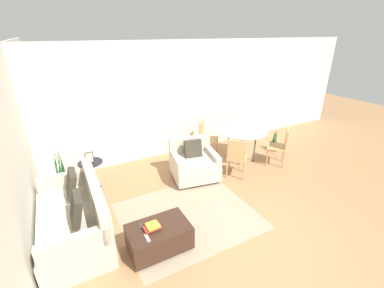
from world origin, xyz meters
TOP-DOWN VIEW (x-y plane):
  - ground_plane at (0.00, 0.00)m, footprint 20.00×20.00m
  - wall_back at (0.00, 3.36)m, footprint 12.00×0.06m
  - wall_left at (-2.93, 1.50)m, footprint 0.06×12.00m
  - area_rug at (-0.64, 0.88)m, footprint 2.21×1.88m
  - couch at (-2.36, 1.25)m, footprint 0.91×1.77m
  - armchair at (0.06, 1.97)m, footprint 1.05×0.99m
  - ottoman at (-1.34, 0.44)m, footprint 0.87×0.55m
  - book_stack at (-1.43, 0.43)m, footprint 0.24×0.18m
  - tv_remote_primary at (-1.55, 0.31)m, footprint 0.04×0.17m
  - tv_remote_secondary at (-1.56, 0.58)m, footprint 0.06×0.14m
  - potted_plant at (-2.45, 2.58)m, footprint 0.32×0.32m
  - side_table at (-1.93, 2.52)m, footprint 0.46×0.46m
  - picture_frame at (-1.93, 2.52)m, footprint 0.15×0.07m
  - dining_table at (1.49, 2.17)m, footprint 1.16×1.16m
  - dining_chair_near_left at (0.85, 1.54)m, footprint 0.59×0.59m
  - dining_chair_near_right at (2.13, 1.54)m, footprint 0.59×0.59m
  - dining_chair_far_left at (0.85, 2.81)m, footprint 0.59×0.59m
  - potted_plant_small at (2.60, 2.18)m, footprint 0.23×0.23m

SIDE VIEW (x-z plane):
  - ground_plane at x=0.00m, z-range 0.00..0.00m
  - area_rug at x=-0.64m, z-range 0.00..0.01m
  - potted_plant_small at x=2.60m, z-range -0.13..0.49m
  - ottoman at x=-1.34m, z-range 0.02..0.41m
  - potted_plant at x=-2.45m, z-range -0.25..0.75m
  - couch at x=-2.36m, z-range -0.15..0.77m
  - armchair at x=0.06m, z-range -0.09..0.75m
  - tv_remote_primary at x=-1.55m, z-range 0.39..0.40m
  - tv_remote_secondary at x=-1.56m, z-range 0.39..0.40m
  - side_table at x=-1.93m, z-range 0.12..0.72m
  - book_stack at x=-1.43m, z-range 0.39..0.47m
  - dining_chair_near_left at x=0.85m, z-range 0.07..0.97m
  - dining_chair_near_right at x=2.13m, z-range 0.07..0.97m
  - dining_chair_far_left at x=0.85m, z-range 0.07..0.97m
  - dining_table at x=1.49m, z-range 0.30..1.05m
  - picture_frame at x=-1.93m, z-range 0.59..0.80m
  - wall_back at x=0.00m, z-range 0.00..2.75m
  - wall_left at x=-2.93m, z-range 0.00..2.75m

